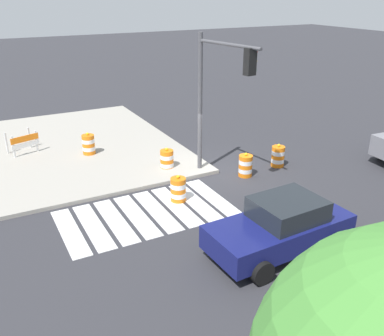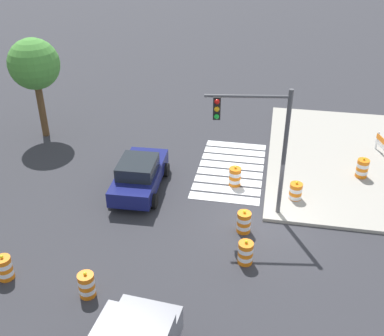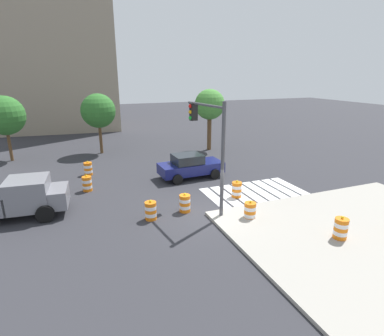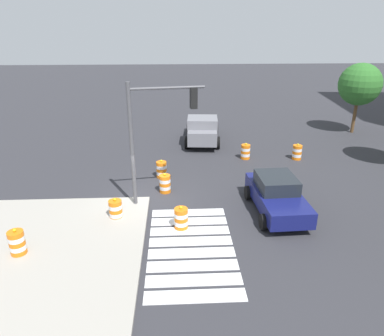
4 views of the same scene
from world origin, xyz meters
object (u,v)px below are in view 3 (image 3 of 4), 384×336
at_px(traffic_barrel_on_sidewalk, 341,228).
at_px(traffic_barrel_near_corner, 88,169).
at_px(traffic_barrel_median_far, 87,184).
at_px(traffic_barrel_far_curb, 237,190).
at_px(pickup_truck, 16,198).
at_px(street_tree_streetside_mid, 210,105).
at_px(traffic_barrel_median_near, 185,203).
at_px(traffic_barrel_lane_center, 250,211).
at_px(traffic_light_pole, 210,136).
at_px(street_tree_streetside_far, 4,116).
at_px(street_tree_streetside_near, 98,111).
at_px(traffic_barrel_crosswalk_end, 151,211).
at_px(sports_car, 190,166).

bearing_deg(traffic_barrel_on_sidewalk, traffic_barrel_near_corner, 125.17).
xyz_separation_m(traffic_barrel_median_far, traffic_barrel_far_curb, (7.91, -4.16, 0.00)).
xyz_separation_m(pickup_truck, street_tree_streetside_mid, (14.63, 9.37, 3.12)).
xyz_separation_m(traffic_barrel_near_corner, street_tree_streetside_mid, (10.97, 3.79, 3.63)).
bearing_deg(traffic_barrel_median_far, traffic_barrel_median_near, -47.49).
height_order(traffic_barrel_median_near, traffic_barrel_lane_center, same).
relative_size(traffic_barrel_far_curb, street_tree_streetside_mid, 0.19).
bearing_deg(traffic_barrel_near_corner, traffic_barrel_far_curb, -43.74).
xyz_separation_m(traffic_light_pole, street_tree_streetside_far, (-11.01, 14.41, -0.26)).
bearing_deg(street_tree_streetside_near, traffic_light_pole, -74.59).
height_order(traffic_barrel_far_curb, street_tree_streetside_mid, street_tree_streetside_mid).
distance_m(traffic_barrel_near_corner, traffic_barrel_median_far, 3.17).
relative_size(traffic_barrel_crosswalk_end, traffic_barrel_far_curb, 1.00).
relative_size(traffic_barrel_far_curb, traffic_barrel_on_sidewalk, 1.00).
xyz_separation_m(traffic_barrel_median_near, traffic_barrel_on_sidewalk, (5.08, -5.15, 0.15)).
height_order(traffic_barrel_median_far, traffic_barrel_far_curb, same).
height_order(traffic_barrel_median_far, street_tree_streetside_mid, street_tree_streetside_mid).
xyz_separation_m(traffic_barrel_median_far, street_tree_streetside_far, (-5.30, 9.32, 3.19)).
bearing_deg(traffic_barrel_crosswalk_end, traffic_barrel_on_sidewalk, -35.43).
xyz_separation_m(traffic_barrel_on_sidewalk, street_tree_streetside_near, (-7.79, 19.25, 3.12)).
height_order(traffic_light_pole, street_tree_streetside_far, traffic_light_pole).
bearing_deg(traffic_barrel_near_corner, street_tree_streetside_far, 132.03).
bearing_deg(street_tree_streetside_near, traffic_barrel_median_near, -79.11).
relative_size(traffic_barrel_far_curb, street_tree_streetside_near, 0.20).
distance_m(traffic_barrel_median_far, street_tree_streetside_far, 11.18).
relative_size(traffic_barrel_near_corner, street_tree_streetside_mid, 0.19).
xyz_separation_m(traffic_barrel_median_near, street_tree_streetside_mid, (6.74, 11.84, 3.63)).
height_order(sports_car, pickup_truck, pickup_truck).
height_order(pickup_truck, traffic_barrel_on_sidewalk, pickup_truck).
bearing_deg(traffic_barrel_lane_center, traffic_barrel_crosswalk_end, 157.70).
bearing_deg(street_tree_streetside_near, traffic_barrel_near_corner, -104.09).
height_order(traffic_barrel_crosswalk_end, traffic_barrel_far_curb, same).
relative_size(traffic_barrel_near_corner, street_tree_streetside_far, 0.20).
distance_m(sports_car, pickup_truck, 10.40).
height_order(pickup_truck, traffic_barrel_lane_center, pickup_truck).
distance_m(traffic_barrel_median_far, traffic_barrel_on_sidewalk, 13.87).
height_order(traffic_barrel_on_sidewalk, street_tree_streetside_near, street_tree_streetside_near).
bearing_deg(sports_car, street_tree_streetside_mid, 56.53).
xyz_separation_m(sports_car, traffic_barrel_near_corner, (-6.44, 3.07, -0.36)).
bearing_deg(traffic_barrel_near_corner, traffic_light_pole, -56.53).
distance_m(traffic_barrel_crosswalk_end, street_tree_streetside_mid, 15.25).
distance_m(sports_car, traffic_barrel_median_near, 5.46).
height_order(traffic_barrel_crosswalk_end, traffic_barrel_on_sidewalk, traffic_barrel_on_sidewalk).
distance_m(pickup_truck, traffic_barrel_median_far, 4.21).
distance_m(traffic_barrel_far_curb, traffic_barrel_on_sidewalk, 6.11).
relative_size(pickup_truck, traffic_barrel_lane_center, 5.19).
bearing_deg(traffic_light_pole, traffic_barrel_median_near, 170.53).
xyz_separation_m(sports_car, traffic_barrel_median_near, (-2.21, -4.98, -0.36)).
bearing_deg(sports_car, pickup_truck, -166.02).
relative_size(street_tree_streetside_near, street_tree_streetside_far, 1.00).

